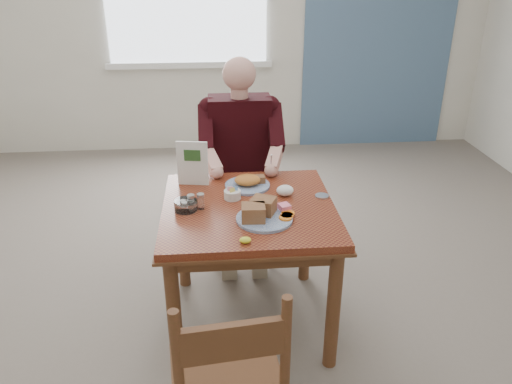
{
  "coord_description": "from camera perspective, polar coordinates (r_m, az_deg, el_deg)",
  "views": [
    {
      "loc": [
        -0.16,
        -2.34,
        1.93
      ],
      "look_at": [
        0.04,
        0.0,
        0.83
      ],
      "focal_mm": 35.0,
      "sensor_mm": 36.0,
      "label": 1
    }
  ],
  "objects": [
    {
      "name": "wall_back",
      "position": [
        5.36,
        -3.37,
        19.47
      ],
      "size": [
        5.5,
        0.0,
        5.5
      ],
      "primitive_type": "plane",
      "rotation": [
        1.57,
        0.0,
        0.0
      ],
      "color": "beige",
      "rests_on": "ground"
    },
    {
      "name": "shakers",
      "position": [
        2.58,
        -6.88,
        -1.1
      ],
      "size": [
        0.09,
        0.05,
        0.08
      ],
      "color": "white",
      "rests_on": "table"
    },
    {
      "name": "diner",
      "position": [
        3.25,
        -1.77,
        5.02
      ],
      "size": [
        0.53,
        0.56,
        1.39
      ],
      "color": "gray",
      "rests_on": "chair_far"
    },
    {
      "name": "metal_dish",
      "position": [
        2.73,
        7.54,
        -0.46
      ],
      "size": [
        0.1,
        0.1,
        0.01
      ],
      "primitive_type": "cylinder",
      "rotation": [
        0.0,
        0.0,
        0.4
      ],
      "color": "silver",
      "rests_on": "table"
    },
    {
      "name": "creamer",
      "position": [
        2.58,
        -8.03,
        -1.5
      ],
      "size": [
        0.15,
        0.15,
        0.05
      ],
      "color": "white",
      "rests_on": "table"
    },
    {
      "name": "far_plate",
      "position": [
        2.83,
        -0.89,
        1.12
      ],
      "size": [
        0.28,
        0.28,
        0.07
      ],
      "color": "white",
      "rests_on": "table"
    },
    {
      "name": "napkin",
      "position": [
        2.72,
        3.33,
        0.18
      ],
      "size": [
        0.1,
        0.09,
        0.06
      ],
      "primitive_type": "ellipsoid",
      "rotation": [
        0.0,
        0.0,
        0.16
      ],
      "color": "white",
      "rests_on": "table"
    },
    {
      "name": "chair_near",
      "position": [
        2.01,
        -3.15,
        -21.05
      ],
      "size": [
        0.46,
        0.46,
        0.95
      ],
      "color": "brown",
      "rests_on": "ground"
    },
    {
      "name": "table",
      "position": [
        2.67,
        -0.84,
        -3.67
      ],
      "size": [
        0.92,
        0.92,
        0.75
      ],
      "color": "brown",
      "rests_on": "ground"
    },
    {
      "name": "floor",
      "position": [
        3.03,
        -0.76,
        -14.31
      ],
      "size": [
        6.0,
        6.0,
        0.0
      ],
      "primitive_type": "plane",
      "color": "#685F54",
      "rests_on": "ground"
    },
    {
      "name": "near_plate",
      "position": [
        2.47,
        0.74,
        -2.41
      ],
      "size": [
        0.33,
        0.33,
        0.09
      ],
      "color": "white",
      "rests_on": "table"
    },
    {
      "name": "chair_far",
      "position": [
        3.45,
        -1.78,
        0.35
      ],
      "size": [
        0.42,
        0.42,
        0.95
      ],
      "color": "brown",
      "rests_on": "ground"
    },
    {
      "name": "accent_panel",
      "position": [
        5.63,
        14.14,
        19.07
      ],
      "size": [
        1.6,
        0.02,
        2.8
      ],
      "primitive_type": "cube",
      "color": "#496687",
      "rests_on": "ground"
    },
    {
      "name": "menu",
      "position": [
        2.83,
        -7.27,
        3.29
      ],
      "size": [
        0.18,
        0.04,
        0.26
      ],
      "color": "white",
      "rests_on": "table"
    },
    {
      "name": "lemon_wedge",
      "position": [
        2.28,
        -1.24,
        -5.52
      ],
      "size": [
        0.06,
        0.05,
        0.03
      ],
      "primitive_type": "ellipsoid",
      "rotation": [
        0.0,
        0.0,
        -0.13
      ],
      "color": "yellow",
      "rests_on": "table"
    },
    {
      "name": "caddy",
      "position": [
        2.69,
        -2.72,
        -0.28
      ],
      "size": [
        0.1,
        0.1,
        0.07
      ],
      "color": "white",
      "rests_on": "table"
    }
  ]
}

